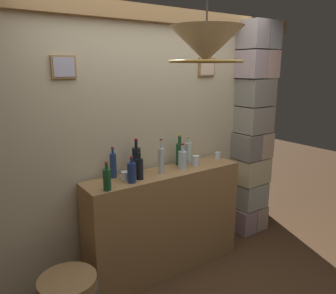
{
  "coord_description": "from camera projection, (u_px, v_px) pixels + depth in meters",
  "views": [
    {
      "loc": [
        -1.66,
        -1.6,
        1.97
      ],
      "look_at": [
        0.0,
        0.79,
        1.26
      ],
      "focal_mm": 35.18,
      "sensor_mm": 36.0,
      "label": 1
    }
  ],
  "objects": [
    {
      "name": "panelled_rear_partition",
      "position": [
        150.0,
        134.0,
        3.22
      ],
      "size": [
        3.72,
        0.15,
        2.51
      ],
      "color": "beige",
      "rests_on": "ground"
    },
    {
      "name": "stone_pillar",
      "position": [
        251.0,
        131.0,
        3.84
      ],
      "size": [
        0.42,
        0.36,
        2.45
      ],
      "color": "#AD8F9C",
      "rests_on": "ground"
    },
    {
      "name": "bar_shelf_unit",
      "position": [
        165.0,
        221.0,
        3.21
      ],
      "size": [
        1.58,
        0.36,
        1.01
      ],
      "primitive_type": "cube",
      "color": "#9E7547",
      "rests_on": "ground"
    },
    {
      "name": "liquor_bottle_whiskey",
      "position": [
        132.0,
        172.0,
        2.79
      ],
      "size": [
        0.07,
        0.07,
        0.23
      ],
      "color": "navy",
      "rests_on": "bar_shelf_unit"
    },
    {
      "name": "liquor_bottle_gin",
      "position": [
        180.0,
        153.0,
        3.29
      ],
      "size": [
        0.07,
        0.07,
        0.31
      ],
      "color": "#1A4C27",
      "rests_on": "bar_shelf_unit"
    },
    {
      "name": "liquor_bottle_brandy",
      "position": [
        161.0,
        160.0,
        3.02
      ],
      "size": [
        0.05,
        0.05,
        0.33
      ],
      "color": "silver",
      "rests_on": "bar_shelf_unit"
    },
    {
      "name": "liquor_bottle_port",
      "position": [
        182.0,
        159.0,
        3.17
      ],
      "size": [
        0.08,
        0.08,
        0.25
      ],
      "color": "silver",
      "rests_on": "bar_shelf_unit"
    },
    {
      "name": "liquor_bottle_bourbon",
      "position": [
        107.0,
        179.0,
        2.61
      ],
      "size": [
        0.06,
        0.06,
        0.23
      ],
      "color": "#174B27",
      "rests_on": "bar_shelf_unit"
    },
    {
      "name": "liquor_bottle_tequila",
      "position": [
        188.0,
        152.0,
        3.37
      ],
      "size": [
        0.07,
        0.07,
        0.27
      ],
      "color": "silver",
      "rests_on": "bar_shelf_unit"
    },
    {
      "name": "liquor_bottle_rye",
      "position": [
        113.0,
        165.0,
        2.91
      ],
      "size": [
        0.06,
        0.06,
        0.28
      ],
      "color": "navy",
      "rests_on": "bar_shelf_unit"
    },
    {
      "name": "liquor_bottle_sherry",
      "position": [
        136.0,
        160.0,
        3.01
      ],
      "size": [
        0.08,
        0.08,
        0.33
      ],
      "color": "black",
      "rests_on": "bar_shelf_unit"
    },
    {
      "name": "liquor_bottle_scotch",
      "position": [
        140.0,
        169.0,
        2.86
      ],
      "size": [
        0.06,
        0.06,
        0.24
      ],
      "color": "black",
      "rests_on": "bar_shelf_unit"
    },
    {
      "name": "glass_tumbler_rocks",
      "position": [
        125.0,
        176.0,
        2.87
      ],
      "size": [
        0.08,
        0.08,
        0.07
      ],
      "color": "silver",
      "rests_on": "bar_shelf_unit"
    },
    {
      "name": "glass_tumbler_highball",
      "position": [
        196.0,
        161.0,
        3.28
      ],
      "size": [
        0.07,
        0.07,
        0.1
      ],
      "color": "silver",
      "rests_on": "bar_shelf_unit"
    },
    {
      "name": "glass_tumbler_shot",
      "position": [
        218.0,
        156.0,
        3.52
      ],
      "size": [
        0.06,
        0.06,
        0.07
      ],
      "color": "silver",
      "rests_on": "bar_shelf_unit"
    },
    {
      "name": "pendant_lamp",
      "position": [
        206.0,
        46.0,
        2.09
      ],
      "size": [
        0.48,
        0.48,
        0.54
      ],
      "color": "beige"
    }
  ]
}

